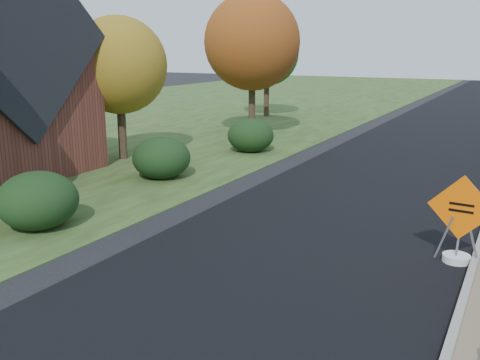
% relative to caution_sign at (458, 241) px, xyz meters
% --- Properties ---
extents(grass_verge_near, '(30.00, 120.00, 0.03)m').
position_rel_caution_sign_xyz_m(grass_verge_near, '(-22.90, 13.24, -0.49)').
color(grass_verge_near, '#2C3F1B').
rests_on(grass_verge_near, ground).
extents(milled_overlay, '(7.20, 120.00, 0.01)m').
position_rel_caution_sign_xyz_m(milled_overlay, '(-3.30, 13.24, -0.50)').
color(milled_overlay, black).
rests_on(milled_overlay, ground).
extents(hedge_south, '(2.09, 2.09, 1.52)m').
position_rel_caution_sign_xyz_m(hedge_south, '(-9.90, -2.76, 0.26)').
color(hedge_south, black).
rests_on(hedge_south, ground).
extents(hedge_mid, '(2.09, 2.09, 1.52)m').
position_rel_caution_sign_xyz_m(hedge_mid, '(-10.40, 3.24, 0.26)').
color(hedge_mid, black).
rests_on(hedge_mid, ground).
extents(hedge_north, '(2.09, 2.09, 1.52)m').
position_rel_caution_sign_xyz_m(hedge_north, '(-9.90, 9.24, 0.26)').
color(hedge_north, black).
rests_on(hedge_north, ground).
extents(tree_near_yellow, '(3.96, 3.96, 5.88)m').
position_rel_caution_sign_xyz_m(tree_near_yellow, '(-13.90, 5.24, 3.38)').
color(tree_near_yellow, '#473523').
rests_on(tree_near_yellow, ground).
extents(tree_near_red, '(4.95, 4.95, 7.35)m').
position_rel_caution_sign_xyz_m(tree_near_red, '(-11.90, 13.24, 4.36)').
color(tree_near_red, '#473523').
rests_on(tree_near_red, ground).
extents(tree_near_back, '(4.29, 4.29, 6.37)m').
position_rel_caution_sign_xyz_m(tree_near_back, '(-14.90, 21.24, 3.71)').
color(tree_near_back, '#473523').
rests_on(tree_near_back, ground).
extents(caution_sign, '(1.43, 0.60, 1.97)m').
position_rel_caution_sign_xyz_m(caution_sign, '(0.00, 0.00, 0.00)').
color(caution_sign, white).
rests_on(caution_sign, ground).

